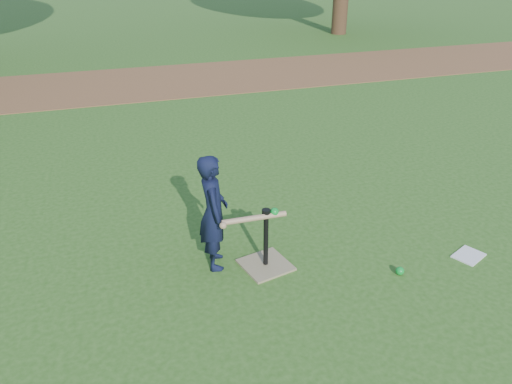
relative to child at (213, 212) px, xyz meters
name	(u,v)px	position (x,y,z in m)	size (l,w,h in m)	color
ground	(284,273)	(0.57, -0.36, -0.56)	(80.00, 80.00, 0.00)	#285116
dirt_strip	(164,81)	(0.57, 7.14, -0.56)	(24.00, 3.00, 0.01)	brown
child	(213,212)	(0.00, 0.00, 0.00)	(0.41, 0.27, 1.13)	black
wiffle_ball_ground	(400,271)	(1.59, -0.71, -0.52)	(0.08, 0.08, 0.08)	#0C8928
clipboard	(469,256)	(2.41, -0.65, -0.56)	(0.30, 0.23, 0.01)	silver
batting_tee	(266,256)	(0.45, -0.19, -0.45)	(0.51, 0.51, 0.61)	#8C7D59
swing_action	(255,218)	(0.34, -0.21, 0.00)	(0.63, 0.12, 0.10)	#A1805E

